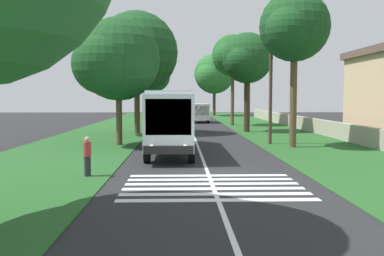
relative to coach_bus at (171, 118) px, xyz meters
name	(u,v)px	position (x,y,z in m)	size (l,w,h in m)	color
ground	(209,177)	(-7.97, -1.80, -2.15)	(160.00, 160.00, 0.00)	#262628
grass_verge_left	(89,141)	(7.03, 6.40, -2.13)	(120.00, 8.00, 0.04)	#235623
grass_verge_right	(301,141)	(7.03, -10.00, -2.13)	(120.00, 8.00, 0.04)	#235623
centre_line	(196,141)	(7.03, -1.80, -2.14)	(110.00, 0.16, 0.01)	silver
coach_bus	(171,118)	(0.00, 0.00, 0.00)	(11.16, 2.62, 3.73)	silver
zebra_crossing	(213,186)	(-9.92, -1.80, -2.14)	(4.95, 6.80, 0.01)	silver
trailing_car_0	(173,125)	(16.42, 0.08, -1.48)	(4.30, 1.78, 1.43)	#145933
trailing_car_1	(176,121)	(23.73, -0.09, -1.48)	(4.30, 1.78, 1.43)	#145933
trailing_minibus_0	(201,111)	(32.16, -3.38, -0.60)	(6.00, 2.14, 2.53)	silver
roadside_tree_left_0	(115,61)	(4.17, 3.90, 3.73)	(6.88, 5.79, 8.89)	brown
roadside_tree_left_1	(154,77)	(55.55, 4.28, 5.03)	(7.23, 5.90, 10.27)	#3D2D1E
roadside_tree_left_3	(134,55)	(13.78, 3.65, 5.09)	(9.47, 7.70, 11.21)	#4C3826
roadside_tree_right_0	(293,29)	(2.52, -8.02, 5.78)	(5.34, 4.66, 10.36)	brown
roadside_tree_right_1	(231,57)	(25.41, -6.70, 6.03)	(6.13, 5.01, 10.79)	brown
roadside_tree_right_2	(213,75)	(53.27, -6.73, 5.34)	(8.83, 7.33, 11.32)	#4C3826
roadside_tree_right_3	(246,60)	(15.81, -6.99, 4.86)	(5.79, 4.89, 9.58)	#3D2D1E
utility_pole	(271,86)	(4.60, -7.04, 2.06)	(0.24, 1.40, 8.04)	#473828
roadside_wall	(323,127)	(12.03, -13.40, -1.44)	(70.00, 0.40, 1.34)	#B2A893
pedestrian	(87,156)	(-7.87, 3.38, -1.24)	(0.34, 0.34, 1.69)	#26262D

